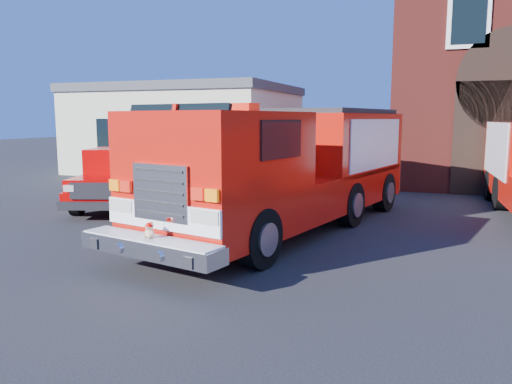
% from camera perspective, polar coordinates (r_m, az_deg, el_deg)
% --- Properties ---
extents(ground, '(100.00, 100.00, 0.00)m').
position_cam_1_polar(ground, '(11.07, 2.17, -5.81)').
color(ground, black).
rests_on(ground, ground).
extents(side_building, '(10.20, 8.20, 4.35)m').
position_cam_1_polar(side_building, '(26.27, -7.72, 7.23)').
color(side_building, beige).
rests_on(side_building, ground).
extents(fire_engine, '(4.77, 10.09, 3.00)m').
position_cam_1_polar(fire_engine, '(12.28, 4.20, 2.95)').
color(fire_engine, black).
rests_on(fire_engine, ground).
extents(pickup_truck, '(3.66, 5.86, 1.81)m').
position_cam_1_polar(pickup_truck, '(16.26, -14.77, 1.56)').
color(pickup_truck, black).
rests_on(pickup_truck, ground).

